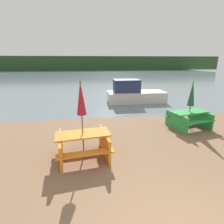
# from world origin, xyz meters

# --- Properties ---
(water) EXTENTS (60.00, 50.00, 0.00)m
(water) POSITION_xyz_m (0.00, 32.22, -0.00)
(water) COLOR slate
(water) RESTS_ON ground_plane
(far_treeline) EXTENTS (80.00, 1.60, 4.00)m
(far_treeline) POSITION_xyz_m (0.00, 52.22, 2.00)
(far_treeline) COLOR #284723
(far_treeline) RESTS_ON water
(picnic_table_orange) EXTENTS (1.75, 1.57, 0.78)m
(picnic_table_orange) POSITION_xyz_m (-1.61, 3.52, 0.46)
(picnic_table_orange) COLOR orange
(picnic_table_orange) RESTS_ON ground_plane
(picnic_table_green) EXTENTS (1.85, 1.68, 0.73)m
(picnic_table_green) POSITION_xyz_m (2.92, 5.41, 0.44)
(picnic_table_green) COLOR green
(picnic_table_green) RESTS_ON ground_plane
(umbrella_darkgreen) EXTENTS (0.29, 0.29, 2.04)m
(umbrella_darkgreen) POSITION_xyz_m (2.92, 5.41, 1.50)
(umbrella_darkgreen) COLOR brown
(umbrella_darkgreen) RESTS_ON ground_plane
(umbrella_crimson) EXTENTS (0.27, 0.27, 2.32)m
(umbrella_crimson) POSITION_xyz_m (-1.61, 3.52, 1.82)
(umbrella_crimson) COLOR brown
(umbrella_crimson) RESTS_ON ground_plane
(boat) EXTENTS (4.02, 1.67, 1.59)m
(boat) POSITION_xyz_m (1.78, 10.52, 0.58)
(boat) COLOR beige
(boat) RESTS_ON water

